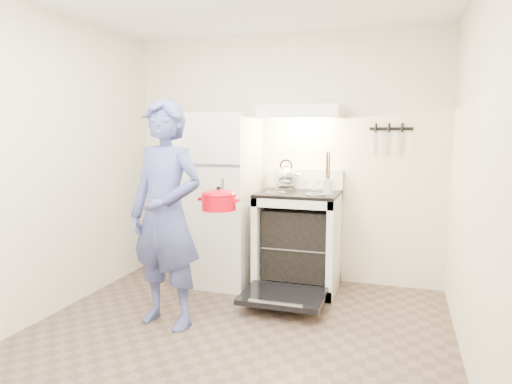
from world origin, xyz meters
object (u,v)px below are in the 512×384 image
at_px(tea_kettle, 286,174).
at_px(dutch_oven, 219,202).
at_px(stove_body, 298,242).
at_px(refrigerator, 219,199).
at_px(person, 166,215).

distance_m(tea_kettle, dutch_oven, 1.16).
bearing_deg(tea_kettle, dutch_oven, -103.77).
bearing_deg(dutch_oven, stove_body, 63.08).
bearing_deg(stove_body, tea_kettle, 129.72).
relative_size(refrigerator, stove_body, 1.85).
xyz_separation_m(tea_kettle, person, (-0.62, -1.36, -0.21)).
height_order(refrigerator, dutch_oven, refrigerator).
relative_size(tea_kettle, person, 0.17).
xyz_separation_m(stove_body, person, (-0.80, -1.14, 0.42)).
height_order(refrigerator, tea_kettle, refrigerator).
distance_m(refrigerator, stove_body, 0.90).
bearing_deg(refrigerator, stove_body, 1.77).
bearing_deg(person, stove_body, 64.14).
relative_size(stove_body, dutch_oven, 2.67).
xyz_separation_m(person, dutch_oven, (0.35, 0.23, 0.08)).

